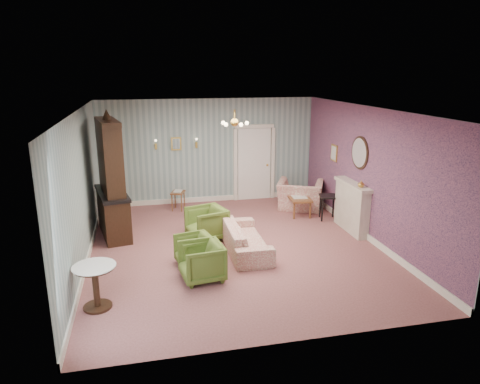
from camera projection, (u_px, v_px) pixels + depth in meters
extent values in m
plane|color=#935856|center=(235.00, 247.00, 9.43)|extent=(7.00, 7.00, 0.00)
plane|color=white|center=(235.00, 110.00, 8.65)|extent=(7.00, 7.00, 0.00)
plane|color=gray|center=(209.00, 151.00, 12.33)|extent=(6.00, 0.00, 6.00)
plane|color=gray|center=(290.00, 245.00, 5.75)|extent=(6.00, 0.00, 6.00)
plane|color=gray|center=(81.00, 190.00, 8.41)|extent=(0.00, 7.00, 7.00)
plane|color=gray|center=(368.00, 174.00, 9.67)|extent=(0.00, 7.00, 7.00)
plane|color=#BC5E74|center=(368.00, 174.00, 9.66)|extent=(0.00, 7.00, 7.00)
imported|color=#526B25|center=(202.00, 260.00, 7.89)|extent=(0.77, 0.81, 0.75)
imported|color=#526B25|center=(194.00, 249.00, 8.47)|extent=(0.73, 0.77, 0.67)
imported|color=#526B25|center=(206.00, 222.00, 9.79)|extent=(0.91, 0.94, 0.79)
imported|color=#A64343|center=(245.00, 233.00, 9.14)|extent=(0.60, 1.96, 0.76)
imported|color=#A64343|center=(300.00, 190.00, 11.89)|extent=(1.39, 1.20, 1.03)
imported|color=gold|center=(361.00, 184.00, 9.69)|extent=(0.15, 0.15, 0.15)
cube|color=maroon|center=(300.00, 193.00, 11.75)|extent=(0.41, 0.28, 0.39)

